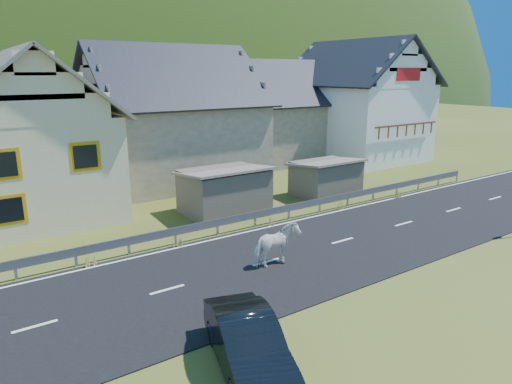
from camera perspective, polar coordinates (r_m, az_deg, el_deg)
ground at (r=19.85m, az=10.76°, el=-6.11°), size 160.00×160.00×0.00m
road at (r=19.84m, az=10.76°, el=-6.06°), size 60.00×7.00×0.04m
lane_markings at (r=19.83m, az=10.77°, el=-5.99°), size 60.00×6.60×0.01m
guardrail at (r=22.26m, az=4.16°, el=-2.03°), size 28.10×0.09×0.75m
shed_left at (r=23.27m, az=-4.00°, el=0.10°), size 4.30×3.30×2.40m
shed_right at (r=26.69m, az=8.70°, el=1.65°), size 3.80×2.90×2.20m
house_cream at (r=25.34m, az=-26.80°, el=7.25°), size 7.80×9.80×8.30m
house_stone_a at (r=30.65m, az=-10.64°, el=10.14°), size 10.80×9.80×8.90m
house_stone_b at (r=37.46m, az=2.46°, el=10.57°), size 9.80×8.80×8.10m
house_white at (r=39.13m, az=12.40°, el=11.65°), size 8.80×10.80×9.70m
mountain at (r=195.72m, az=-28.60°, el=5.09°), size 440.00×280.00×260.00m
horse at (r=16.93m, az=2.56°, el=-6.63°), size 1.03×1.91×1.55m
car at (r=11.55m, az=-1.00°, el=-18.43°), size 2.56×4.33×1.35m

